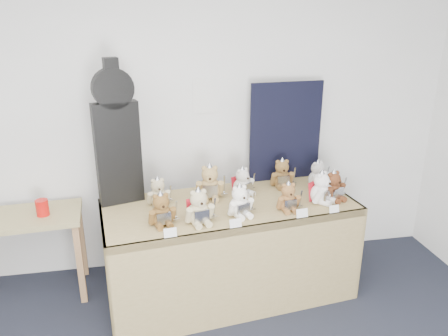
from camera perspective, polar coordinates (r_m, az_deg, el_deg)
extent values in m
plane|color=silver|center=(3.81, -14.38, 5.40)|extent=(6.00, 0.00, 6.00)
cube|color=silver|center=(3.78, -2.50, 9.39)|extent=(0.21, 0.00, 0.30)
cube|color=olive|center=(3.47, 0.72, -5.11)|extent=(2.07, 1.07, 0.06)
cube|color=olive|center=(3.33, 2.93, -13.89)|extent=(1.97, 0.27, 0.82)
cube|color=olive|center=(3.51, -15.05, -12.66)|extent=(0.12, 0.82, 0.82)
cube|color=olive|center=(4.03, 14.17, -8.10)|extent=(0.12, 0.82, 0.82)
cube|color=#9A8A52|center=(3.83, -24.79, -5.93)|extent=(0.92, 0.56, 0.04)
cube|color=#94653F|center=(3.76, -18.29, -11.86)|extent=(0.05, 0.05, 0.70)
cube|color=#94653F|center=(4.12, -18.08, -8.92)|extent=(0.05, 0.05, 0.70)
cube|color=black|center=(3.45, -13.64, 1.82)|extent=(0.36, 0.19, 0.80)
cylinder|color=black|center=(3.33, -14.34, 10.04)|extent=(0.32, 0.18, 0.30)
cube|color=black|center=(3.31, -14.52, 12.09)|extent=(0.12, 0.11, 0.20)
cube|color=black|center=(3.87, 8.06, 4.69)|extent=(0.65, 0.07, 0.87)
cylinder|color=red|center=(3.73, -22.64, -4.80)|extent=(0.10, 0.10, 0.13)
ellipsoid|color=brown|center=(3.14, -8.15, -6.17)|extent=(0.18, 0.17, 0.16)
sphere|color=brown|center=(3.10, -8.24, -4.41)|extent=(0.12, 0.12, 0.12)
cylinder|color=brown|center=(3.06, -8.00, -4.91)|extent=(0.05, 0.04, 0.05)
sphere|color=black|center=(3.04, -7.91, -5.04)|extent=(0.02, 0.02, 0.02)
sphere|color=brown|center=(3.07, -8.97, -3.74)|extent=(0.04, 0.04, 0.04)
sphere|color=brown|center=(3.09, -7.61, -3.54)|extent=(0.04, 0.04, 0.04)
cylinder|color=brown|center=(3.11, -9.41, -6.40)|extent=(0.06, 0.09, 0.12)
cylinder|color=brown|center=(3.14, -6.73, -5.97)|extent=(0.06, 0.09, 0.12)
cylinder|color=brown|center=(3.11, -8.48, -7.44)|extent=(0.07, 0.11, 0.05)
cylinder|color=brown|center=(3.12, -7.21, -7.23)|extent=(0.07, 0.11, 0.05)
cube|color=silver|center=(3.09, -7.85, -6.57)|extent=(0.10, 0.04, 0.09)
cone|color=silver|center=(3.08, -8.29, -3.57)|extent=(0.10, 0.10, 0.08)
cube|color=silver|center=(3.13, -6.26, -5.60)|extent=(0.02, 0.04, 0.17)
cube|color=silver|center=(3.15, -6.22, -6.64)|extent=(0.05, 0.02, 0.01)
ellipsoid|color=#C0B287|center=(3.14, -3.32, -5.92)|extent=(0.20, 0.18, 0.17)
sphere|color=#C0B287|center=(3.09, -3.37, -4.02)|extent=(0.12, 0.12, 0.12)
cylinder|color=#C0B287|center=(3.05, -3.03, -4.55)|extent=(0.06, 0.04, 0.05)
sphere|color=black|center=(3.04, -2.91, -4.69)|extent=(0.02, 0.02, 0.02)
sphere|color=#C0B287|center=(3.06, -4.10, -3.30)|extent=(0.04, 0.04, 0.04)
sphere|color=#C0B287|center=(3.09, -2.67, -3.08)|extent=(0.04, 0.04, 0.04)
cylinder|color=#C0B287|center=(3.10, -4.62, -6.17)|extent=(0.07, 0.10, 0.13)
cylinder|color=#C0B287|center=(3.14, -1.80, -5.70)|extent=(0.07, 0.10, 0.13)
cylinder|color=#C0B287|center=(3.10, -3.61, -7.28)|extent=(0.07, 0.12, 0.05)
cylinder|color=#C0B287|center=(3.12, -2.27, -7.05)|extent=(0.07, 0.12, 0.05)
cube|color=silver|center=(3.08, -2.91, -6.35)|extent=(0.11, 0.04, 0.09)
cone|color=silver|center=(3.07, -3.39, -3.11)|extent=(0.11, 0.11, 0.08)
cube|color=silver|center=(3.13, -1.28, -5.29)|extent=(0.02, 0.04, 0.18)
cube|color=silver|center=(3.16, -1.27, -6.41)|extent=(0.05, 0.02, 0.01)
cube|color=#AF1421|center=(3.19, -3.71, -5.25)|extent=(0.14, 0.06, 0.15)
ellipsoid|color=white|center=(3.25, 2.02, -5.09)|extent=(0.19, 0.18, 0.16)
sphere|color=white|center=(3.20, 2.04, -3.37)|extent=(0.12, 0.12, 0.12)
cylinder|color=white|center=(3.17, 2.49, -3.83)|extent=(0.05, 0.04, 0.05)
sphere|color=black|center=(3.16, 2.66, -3.94)|extent=(0.02, 0.02, 0.02)
sphere|color=white|center=(3.17, 1.46, -2.75)|extent=(0.04, 0.04, 0.04)
sphere|color=white|center=(3.21, 2.63, -2.50)|extent=(0.04, 0.04, 0.04)
cylinder|color=white|center=(3.19, 1.04, -5.37)|extent=(0.07, 0.10, 0.12)
cylinder|color=white|center=(3.27, 3.33, -4.82)|extent=(0.07, 0.10, 0.12)
cylinder|color=white|center=(3.21, 1.97, -6.31)|extent=(0.08, 0.11, 0.05)
cylinder|color=white|center=(3.24, 3.05, -6.04)|extent=(0.08, 0.11, 0.05)
cube|color=silver|center=(3.20, 2.59, -5.43)|extent=(0.10, 0.05, 0.09)
cone|color=silver|center=(3.19, 2.05, -2.56)|extent=(0.10, 0.10, 0.08)
cube|color=silver|center=(3.26, 3.81, -4.43)|extent=(0.02, 0.04, 0.17)
cube|color=silver|center=(3.28, 3.78, -5.43)|extent=(0.05, 0.02, 0.01)
ellipsoid|color=brown|center=(3.37, 8.31, -4.44)|extent=(0.15, 0.13, 0.15)
sphere|color=brown|center=(3.33, 8.39, -2.91)|extent=(0.11, 0.11, 0.11)
cylinder|color=brown|center=(3.30, 8.66, -3.33)|extent=(0.05, 0.03, 0.04)
sphere|color=black|center=(3.28, 8.76, -3.44)|extent=(0.02, 0.02, 0.02)
sphere|color=brown|center=(3.30, 7.87, -2.30)|extent=(0.03, 0.03, 0.03)
sphere|color=brown|center=(3.33, 8.99, -2.19)|extent=(0.03, 0.03, 0.03)
cylinder|color=brown|center=(3.33, 7.31, -4.57)|extent=(0.04, 0.08, 0.11)
cylinder|color=brown|center=(3.38, 9.53, -4.33)|extent=(0.04, 0.08, 0.11)
cylinder|color=brown|center=(3.33, 8.05, -5.49)|extent=(0.05, 0.10, 0.04)
cylinder|color=brown|center=(3.36, 9.11, -5.37)|extent=(0.05, 0.10, 0.04)
cube|color=silver|center=(3.32, 8.66, -4.77)|extent=(0.10, 0.02, 0.08)
cone|color=silver|center=(3.31, 8.43, -2.18)|extent=(0.09, 0.09, 0.07)
cube|color=silver|center=(3.37, 9.97, -4.02)|extent=(0.01, 0.04, 0.15)
cube|color=silver|center=(3.39, 9.91, -4.92)|extent=(0.04, 0.01, 0.01)
ellipsoid|color=white|center=(3.54, 12.49, -3.29)|extent=(0.22, 0.22, 0.17)
sphere|color=white|center=(3.50, 12.63, -1.59)|extent=(0.12, 0.12, 0.12)
cylinder|color=white|center=(3.48, 13.38, -1.93)|extent=(0.06, 0.05, 0.05)
sphere|color=black|center=(3.48, 13.65, -2.01)|extent=(0.02, 0.02, 0.02)
sphere|color=white|center=(3.45, 12.38, -1.04)|extent=(0.04, 0.04, 0.04)
sphere|color=white|center=(3.52, 12.99, -0.68)|extent=(0.04, 0.04, 0.04)
cylinder|color=white|center=(3.47, 12.19, -3.66)|extent=(0.10, 0.10, 0.13)
cylinder|color=white|center=(3.60, 13.40, -2.85)|extent=(0.10, 0.10, 0.13)
cylinder|color=white|center=(3.51, 13.00, -4.44)|extent=(0.11, 0.12, 0.05)
cylinder|color=white|center=(3.57, 13.56, -4.04)|extent=(0.11, 0.12, 0.05)
cube|color=silver|center=(3.52, 13.44, -3.49)|extent=(0.10, 0.08, 0.09)
cone|color=silver|center=(3.48, 12.69, -0.79)|extent=(0.11, 0.11, 0.08)
cube|color=silver|center=(3.61, 13.79, -2.41)|extent=(0.04, 0.04, 0.18)
cube|color=silver|center=(3.63, 13.70, -3.39)|extent=(0.04, 0.04, 0.01)
cube|color=#AF1421|center=(3.56, 11.61, -2.86)|extent=(0.12, 0.11, 0.15)
ellipsoid|color=brown|center=(3.62, 13.96, -3.00)|extent=(0.20, 0.19, 0.16)
sphere|color=brown|center=(3.58, 14.10, -1.42)|extent=(0.12, 0.12, 0.12)
cylinder|color=brown|center=(3.55, 14.69, -1.79)|extent=(0.06, 0.04, 0.05)
sphere|color=black|center=(3.54, 14.90, -1.87)|extent=(0.02, 0.02, 0.02)
sphere|color=brown|center=(3.53, 13.75, -0.86)|extent=(0.04, 0.04, 0.04)
sphere|color=brown|center=(3.59, 14.56, -0.61)|extent=(0.04, 0.04, 0.04)
cylinder|color=brown|center=(3.55, 13.40, -3.27)|extent=(0.08, 0.10, 0.12)
cylinder|color=brown|center=(3.66, 14.98, -2.70)|extent=(0.08, 0.10, 0.12)
cylinder|color=brown|center=(3.58, 14.19, -4.08)|extent=(0.09, 0.11, 0.05)
cylinder|color=brown|center=(3.63, 14.93, -3.80)|extent=(0.09, 0.11, 0.05)
cube|color=silver|center=(3.58, 14.71, -3.24)|extent=(0.10, 0.06, 0.09)
cone|color=silver|center=(3.56, 14.16, -0.67)|extent=(0.10, 0.10, 0.08)
cube|color=silver|center=(3.66, 15.40, -2.32)|extent=(0.03, 0.04, 0.17)
cube|color=silver|center=(3.68, 15.31, -3.24)|extent=(0.05, 0.03, 0.01)
ellipsoid|color=beige|center=(3.46, -8.56, -3.76)|extent=(0.16, 0.14, 0.15)
sphere|color=beige|center=(3.43, -8.64, -2.27)|extent=(0.11, 0.11, 0.11)
cylinder|color=beige|center=(3.39, -8.49, -2.67)|extent=(0.05, 0.03, 0.04)
sphere|color=black|center=(3.37, -8.44, -2.77)|extent=(0.02, 0.02, 0.02)
sphere|color=beige|center=(3.40, -9.25, -1.70)|extent=(0.03, 0.03, 0.03)
sphere|color=beige|center=(3.42, -8.11, -1.56)|extent=(0.03, 0.03, 0.03)
cylinder|color=beige|center=(3.43, -9.64, -3.91)|extent=(0.05, 0.09, 0.11)
cylinder|color=beige|center=(3.46, -7.38, -3.63)|extent=(0.05, 0.09, 0.11)
cylinder|color=beige|center=(3.43, -8.90, -4.79)|extent=(0.06, 0.10, 0.04)
cylinder|color=beige|center=(3.44, -7.83, -4.65)|extent=(0.06, 0.10, 0.04)
cube|color=silver|center=(3.41, -8.38, -4.07)|extent=(0.10, 0.03, 0.08)
cone|color=silver|center=(3.41, -8.68, -1.57)|extent=(0.09, 0.09, 0.07)
cube|color=silver|center=(3.44, -7.01, -3.32)|extent=(0.02, 0.04, 0.15)
cube|color=silver|center=(3.46, -6.97, -4.20)|extent=(0.04, 0.01, 0.01)
ellipsoid|color=tan|center=(3.55, -1.85, -2.68)|extent=(0.20, 0.18, 0.18)
sphere|color=tan|center=(3.50, -1.88, -0.83)|extent=(0.13, 0.13, 0.13)
cylinder|color=tan|center=(3.45, -1.85, -1.32)|extent=(0.06, 0.04, 0.06)
sphere|color=black|center=(3.43, -1.84, -1.45)|extent=(0.02, 0.02, 0.02)
sphere|color=tan|center=(3.48, -2.60, -0.04)|extent=(0.04, 0.04, 0.04)
sphere|color=tan|center=(3.48, -1.17, -0.02)|extent=(0.04, 0.04, 0.04)
cylinder|color=tan|center=(3.52, -3.26, -2.71)|extent=(0.06, 0.11, 0.14)
cylinder|color=tan|center=(3.52, -0.43, -2.66)|extent=(0.06, 0.11, 0.14)
cylinder|color=tan|center=(3.51, -2.49, -3.88)|extent=(0.07, 0.12, 0.05)
cylinder|color=tan|center=(3.51, -1.15, -3.86)|extent=(0.07, 0.12, 0.05)
cube|color=silver|center=(3.48, -1.83, -3.06)|extent=(0.12, 0.04, 0.10)
cone|color=silver|center=(3.48, -1.89, 0.04)|extent=(0.11, 0.11, 0.09)
cube|color=silver|center=(3.50, 0.03, -2.32)|extent=(0.02, 0.05, 0.19)
cube|color=silver|center=(3.53, 0.03, -3.42)|extent=(0.06, 0.01, 0.01)
ellipsoid|color=silver|center=(3.61, 2.39, -2.47)|extent=(0.20, 0.19, 0.15)
sphere|color=silver|center=(3.57, 2.41, -0.96)|extent=(0.11, 0.11, 0.11)
cylinder|color=silver|center=(3.55, 2.95, -1.29)|extent=(0.05, 0.05, 0.05)
sphere|color=black|center=(3.54, 3.14, -1.36)|extent=(0.02, 0.02, 0.02)
sphere|color=silver|center=(3.54, 2.00, -0.44)|extent=(0.04, 0.04, 0.04)
sphere|color=silver|center=(3.58, 2.84, -0.17)|extent=(0.04, 0.04, 0.04)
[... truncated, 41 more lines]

